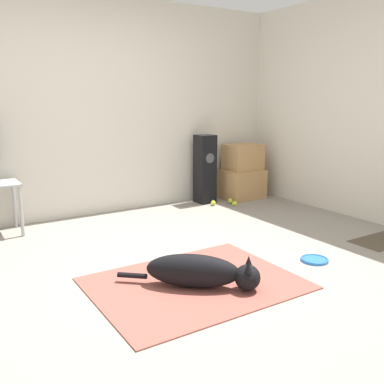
{
  "coord_description": "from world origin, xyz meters",
  "views": [
    {
      "loc": [
        -1.67,
        -2.83,
        1.39
      ],
      "look_at": [
        0.6,
        0.76,
        0.45
      ],
      "focal_mm": 40.0,
      "sensor_mm": 36.0,
      "label": 1
    }
  ],
  "objects_px": {
    "dog": "(201,272)",
    "tennis_ball_by_boxes": "(235,204)",
    "cardboard_box_upper": "(243,157)",
    "floor_speaker": "(205,169)",
    "tennis_ball_near_speaker": "(230,201)",
    "cardboard_box_lower": "(242,184)",
    "tennis_ball_loose_on_carpet": "(213,203)",
    "frisbee": "(315,260)"
  },
  "relations": [
    {
      "from": "frisbee",
      "to": "tennis_ball_by_boxes",
      "type": "distance_m",
      "value": 2.0
    },
    {
      "from": "dog",
      "to": "cardboard_box_lower",
      "type": "distance_m",
      "value": 3.02
    },
    {
      "from": "cardboard_box_upper",
      "to": "tennis_ball_by_boxes",
      "type": "relative_size",
      "value": 7.25
    },
    {
      "from": "floor_speaker",
      "to": "tennis_ball_loose_on_carpet",
      "type": "xyz_separation_m",
      "value": [
        -0.01,
        -0.21,
        -0.42
      ]
    },
    {
      "from": "dog",
      "to": "tennis_ball_loose_on_carpet",
      "type": "height_order",
      "value": "dog"
    },
    {
      "from": "tennis_ball_loose_on_carpet",
      "to": "dog",
      "type": "bearing_deg",
      "value": -127.19
    },
    {
      "from": "dog",
      "to": "tennis_ball_by_boxes",
      "type": "distance_m",
      "value": 2.53
    },
    {
      "from": "frisbee",
      "to": "dog",
      "type": "bearing_deg",
      "value": 176.32
    },
    {
      "from": "frisbee",
      "to": "cardboard_box_upper",
      "type": "relative_size",
      "value": 0.5
    },
    {
      "from": "dog",
      "to": "tennis_ball_by_boxes",
      "type": "relative_size",
      "value": 12.86
    },
    {
      "from": "cardboard_box_upper",
      "to": "floor_speaker",
      "type": "height_order",
      "value": "floor_speaker"
    },
    {
      "from": "dog",
      "to": "tennis_ball_near_speaker",
      "type": "xyz_separation_m",
      "value": [
        1.78,
        1.98,
        -0.1
      ]
    },
    {
      "from": "floor_speaker",
      "to": "frisbee",
      "type": "bearing_deg",
      "value": -99.72
    },
    {
      "from": "dog",
      "to": "floor_speaker",
      "type": "relative_size",
      "value": 0.93
    },
    {
      "from": "tennis_ball_loose_on_carpet",
      "to": "cardboard_box_lower",
      "type": "bearing_deg",
      "value": 13.98
    },
    {
      "from": "cardboard_box_lower",
      "to": "cardboard_box_upper",
      "type": "relative_size",
      "value": 1.17
    },
    {
      "from": "floor_speaker",
      "to": "tennis_ball_loose_on_carpet",
      "type": "bearing_deg",
      "value": -92.02
    },
    {
      "from": "floor_speaker",
      "to": "tennis_ball_near_speaker",
      "type": "xyz_separation_m",
      "value": [
        0.25,
        -0.24,
        -0.42
      ]
    },
    {
      "from": "dog",
      "to": "cardboard_box_lower",
      "type": "height_order",
      "value": "cardboard_box_lower"
    },
    {
      "from": "dog",
      "to": "tennis_ball_near_speaker",
      "type": "height_order",
      "value": "dog"
    },
    {
      "from": "floor_speaker",
      "to": "tennis_ball_loose_on_carpet",
      "type": "height_order",
      "value": "floor_speaker"
    },
    {
      "from": "cardboard_box_lower",
      "to": "tennis_ball_loose_on_carpet",
      "type": "distance_m",
      "value": 0.64
    },
    {
      "from": "dog",
      "to": "cardboard_box_upper",
      "type": "relative_size",
      "value": 1.77
    },
    {
      "from": "cardboard_box_lower",
      "to": "tennis_ball_by_boxes",
      "type": "distance_m",
      "value": 0.52
    },
    {
      "from": "cardboard_box_upper",
      "to": "tennis_ball_loose_on_carpet",
      "type": "relative_size",
      "value": 7.25
    },
    {
      "from": "cardboard_box_upper",
      "to": "dog",
      "type": "bearing_deg",
      "value": -134.54
    },
    {
      "from": "dog",
      "to": "tennis_ball_by_boxes",
      "type": "xyz_separation_m",
      "value": [
        1.74,
        1.83,
        -0.1
      ]
    },
    {
      "from": "dog",
      "to": "tennis_ball_near_speaker",
      "type": "bearing_deg",
      "value": 47.96
    },
    {
      "from": "dog",
      "to": "tennis_ball_loose_on_carpet",
      "type": "relative_size",
      "value": 12.86
    },
    {
      "from": "cardboard_box_upper",
      "to": "floor_speaker",
      "type": "distance_m",
      "value": 0.62
    },
    {
      "from": "cardboard_box_lower",
      "to": "cardboard_box_upper",
      "type": "height_order",
      "value": "cardboard_box_upper"
    },
    {
      "from": "dog",
      "to": "floor_speaker",
      "type": "xyz_separation_m",
      "value": [
        1.53,
        2.22,
        0.32
      ]
    },
    {
      "from": "dog",
      "to": "cardboard_box_lower",
      "type": "relative_size",
      "value": 1.52
    },
    {
      "from": "cardboard_box_lower",
      "to": "cardboard_box_upper",
      "type": "bearing_deg",
      "value": 40.62
    },
    {
      "from": "dog",
      "to": "cardboard_box_upper",
      "type": "distance_m",
      "value": 3.08
    },
    {
      "from": "cardboard_box_upper",
      "to": "floor_speaker",
      "type": "xyz_separation_m",
      "value": [
        -0.61,
        0.05,
        -0.12
      ]
    },
    {
      "from": "cardboard_box_lower",
      "to": "floor_speaker",
      "type": "bearing_deg",
      "value": 173.77
    },
    {
      "from": "frisbee",
      "to": "tennis_ball_near_speaker",
      "type": "height_order",
      "value": "tennis_ball_near_speaker"
    },
    {
      "from": "cardboard_box_upper",
      "to": "tennis_ball_by_boxes",
      "type": "distance_m",
      "value": 0.75
    },
    {
      "from": "frisbee",
      "to": "cardboard_box_upper",
      "type": "height_order",
      "value": "cardboard_box_upper"
    },
    {
      "from": "tennis_ball_by_boxes",
      "to": "floor_speaker",
      "type": "bearing_deg",
      "value": 118.84
    },
    {
      "from": "floor_speaker",
      "to": "tennis_ball_loose_on_carpet",
      "type": "relative_size",
      "value": 13.82
    }
  ]
}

